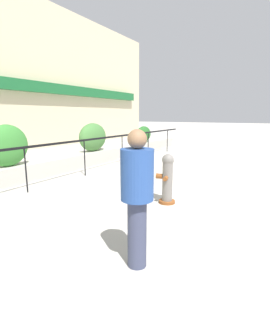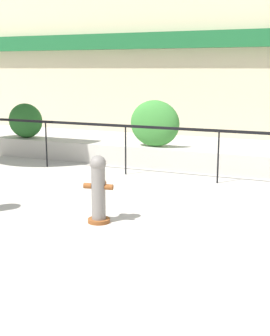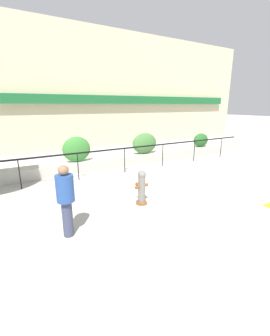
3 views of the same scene
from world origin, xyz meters
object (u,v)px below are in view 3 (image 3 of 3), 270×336
at_px(hedge_bush_2, 145,143).
at_px(hedge_bush_3, 201,140).
at_px(hedge_bush_1, 77,149).
at_px(fire_hydrant, 142,187).
at_px(pedestrian, 66,197).

distance_m(hedge_bush_2, hedge_bush_3, 4.11).
bearing_deg(hedge_bush_1, hedge_bush_2, 0.00).
distance_m(hedge_bush_1, hedge_bush_2, 3.62).
height_order(hedge_bush_2, fire_hydrant, hedge_bush_2).
bearing_deg(hedge_bush_1, fire_hydrant, -80.51).
bearing_deg(pedestrian, hedge_bush_1, 71.50).
relative_size(hedge_bush_1, hedge_bush_2, 0.89).
xyz_separation_m(hedge_bush_1, hedge_bush_2, (3.62, 0.00, -0.03)).
bearing_deg(hedge_bush_1, pedestrian, -108.50).
bearing_deg(hedge_bush_3, hedge_bush_1, 180.00).
relative_size(hedge_bush_3, fire_hydrant, 0.98).
relative_size(hedge_bush_2, pedestrian, 0.82).
bearing_deg(hedge_bush_3, pedestrian, -151.78).
bearing_deg(hedge_bush_1, hedge_bush_3, 0.00).
distance_m(hedge_bush_3, fire_hydrant, 8.26).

